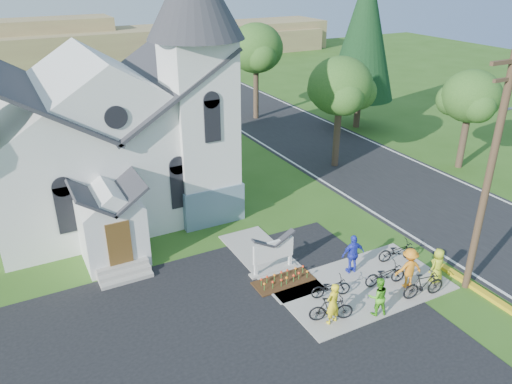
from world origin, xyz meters
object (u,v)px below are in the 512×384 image
bike_0 (331,287)px  church_sign (273,251)px  cyclist_1 (378,296)px  cyclist_4 (437,266)px  bike_2 (385,274)px  cyclist_0 (333,303)px  bike_3 (424,285)px  cyclist_2 (353,254)px  utility_pole (492,165)px  bike_1 (331,309)px  cyclist_3 (409,268)px  bike_4 (397,251)px

bike_0 → church_sign: bearing=37.1°
cyclist_1 → cyclist_4: cyclist_1 is taller
church_sign → bike_2: church_sign is taller
cyclist_0 → bike_3: bearing=163.6°
church_sign → bike_3: (4.36, -4.40, -0.42)m
cyclist_2 → bike_0: bearing=36.2°
church_sign → bike_3: church_sign is taller
utility_pole → bike_1: 7.98m
utility_pole → cyclist_4: size_ratio=6.47×
cyclist_1 → cyclist_3: 2.41m
cyclist_1 → bike_3: (2.33, -0.04, -0.24)m
church_sign → utility_pole: bearing=-35.6°
cyclist_2 → bike_2: bearing=122.4°
bike_2 → cyclist_4: size_ratio=1.19×
cyclist_0 → bike_0: 1.63m
cyclist_3 → bike_4: 2.00m
cyclist_4 → bike_4: size_ratio=0.86×
bike_1 → cyclist_4: 5.33m
bike_0 → bike_1: 1.46m
bike_0 → bike_3: size_ratio=0.89×
cyclist_0 → bike_4: size_ratio=0.95×
cyclist_2 → church_sign: bearing=-21.8°
bike_3 → bike_0: bearing=71.3°
cyclist_2 → bike_4: 2.39m
cyclist_3 → bike_3: (0.05, -0.82, -0.33)m
bike_4 → church_sign: bearing=85.0°
bike_2 → bike_0: bearing=91.3°
cyclist_0 → cyclist_4: (5.37, 0.10, -0.08)m
bike_0 → cyclist_4: bearing=-90.8°
cyclist_2 → bike_2: (0.63, -1.37, -0.41)m
utility_pole → bike_3: bearing=172.3°
bike_2 → bike_1: bearing=113.7°
cyclist_3 → bike_4: bearing=-106.6°
cyclist_0 → bike_1: cyclist_0 is taller
cyclist_0 → bike_2: size_ratio=0.93×
cyclist_1 → cyclist_2: (0.92, 2.69, 0.10)m
church_sign → bike_4: 5.64m
bike_2 → cyclist_3: size_ratio=1.04×
bike_0 → bike_3: (3.24, -1.73, 0.12)m
cyclist_1 → cyclist_2: cyclist_2 is taller
bike_1 → bike_4: size_ratio=0.94×
church_sign → bike_1: bearing=-85.9°
bike_4 → utility_pole: bearing=-141.0°
bike_0 → cyclist_2: bearing=-47.2°
church_sign → utility_pole: size_ratio=0.22×
bike_0 → bike_3: bearing=-103.8°
bike_1 → bike_3: (4.08, -0.55, 0.04)m
bike_2 → cyclist_4: 2.21m
bike_3 → church_sign: bearing=54.2°
bike_1 → cyclist_3: 4.05m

